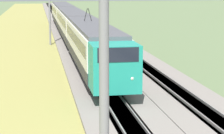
% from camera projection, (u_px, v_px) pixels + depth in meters
% --- Properties ---
extents(ballast_main, '(240.00, 4.40, 0.30)m').
position_uv_depth(ballast_main, '(73.00, 41.00, 54.21)').
color(ballast_main, gray).
rests_on(ballast_main, ground).
extents(ballast_adjacent, '(240.00, 4.40, 0.30)m').
position_uv_depth(ballast_adjacent, '(108.00, 40.00, 54.94)').
color(ballast_adjacent, gray).
rests_on(ballast_adjacent, ground).
extents(track_main, '(240.00, 1.57, 0.45)m').
position_uv_depth(track_main, '(73.00, 41.00, 54.21)').
color(track_main, '#4C4238').
rests_on(track_main, ground).
extents(track_adjacent, '(240.00, 1.57, 0.45)m').
position_uv_depth(track_adjacent, '(108.00, 40.00, 54.94)').
color(track_adjacent, '#4C4238').
rests_on(track_adjacent, ground).
extents(grass_verge, '(240.00, 10.95, 0.12)m').
position_uv_depth(grass_verge, '(14.00, 43.00, 53.04)').
color(grass_verge, '#99934C').
rests_on(grass_verge, ground).
extents(passenger_train, '(62.81, 2.86, 5.02)m').
position_uv_depth(passenger_train, '(72.00, 23.00, 54.32)').
color(passenger_train, teal).
rests_on(passenger_train, ground).
extents(catenary_mast_near, '(0.22, 2.56, 7.97)m').
position_uv_depth(catenary_mast_near, '(107.00, 112.00, 9.67)').
color(catenary_mast_near, slate).
rests_on(catenary_mast_near, ground).
extents(catenary_mast_mid, '(0.22, 2.56, 7.93)m').
position_uv_depth(catenary_mast_mid, '(50.00, 10.00, 50.19)').
color(catenary_mast_mid, slate).
rests_on(catenary_mast_mid, ground).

